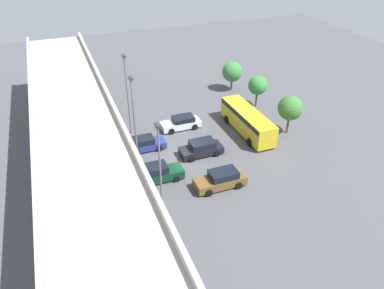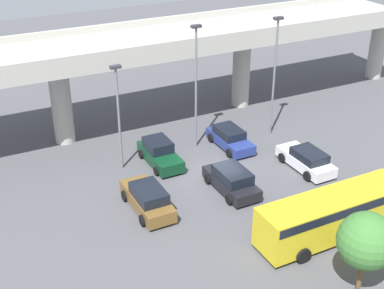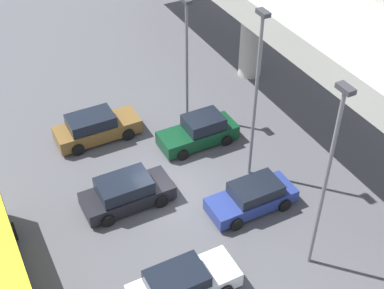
% 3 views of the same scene
% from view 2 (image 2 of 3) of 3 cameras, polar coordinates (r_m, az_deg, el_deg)
% --- Properties ---
extents(ground_plane, '(98.62, 98.62, 0.00)m').
position_cam_2_polar(ground_plane, '(35.66, 2.87, -3.38)').
color(ground_plane, '#4C4C51').
extents(highway_overpass, '(47.50, 6.75, 7.54)m').
position_cam_2_polar(highway_overpass, '(41.27, -3.78, 10.12)').
color(highway_overpass, '#ADAAA0').
rests_on(highway_overpass, ground_plane).
extents(parked_car_0, '(2.03, 4.69, 1.61)m').
position_cam_2_polar(parked_car_0, '(31.98, -4.75, -5.78)').
color(parked_car_0, brown).
rests_on(parked_car_0, ground_plane).
extents(parked_car_1, '(1.98, 4.35, 1.66)m').
position_cam_2_polar(parked_car_1, '(36.88, -3.47, -0.94)').
color(parked_car_1, '#0C381E').
rests_on(parked_car_1, ground_plane).
extents(parked_car_2, '(2.10, 4.40, 1.55)m').
position_cam_2_polar(parked_car_2, '(33.81, 4.25, -3.82)').
color(parked_car_2, black).
rests_on(parked_car_2, ground_plane).
extents(parked_car_3, '(1.97, 4.34, 1.43)m').
position_cam_2_polar(parked_car_3, '(39.14, 4.07, 0.67)').
color(parked_car_3, navy).
rests_on(parked_car_3, ground_plane).
extents(parked_car_4, '(2.01, 4.53, 1.47)m').
position_cam_2_polar(parked_car_4, '(36.94, 12.11, -1.60)').
color(parked_car_4, silver).
rests_on(parked_car_4, ground_plane).
extents(shuttle_bus, '(8.98, 2.58, 2.55)m').
position_cam_2_polar(shuttle_bus, '(30.32, 14.82, -7.03)').
color(shuttle_bus, gold).
rests_on(shuttle_bus, ground_plane).
extents(lamp_post_near_aisle, '(0.70, 0.35, 9.05)m').
position_cam_2_polar(lamp_post_near_aisle, '(39.77, 8.81, 7.96)').
color(lamp_post_near_aisle, slate).
rests_on(lamp_post_near_aisle, ground_plane).
extents(lamp_post_mid_lot, '(0.70, 0.35, 7.33)m').
position_cam_2_polar(lamp_post_mid_lot, '(34.97, -7.87, 3.72)').
color(lamp_post_mid_lot, slate).
rests_on(lamp_post_mid_lot, ground_plane).
extents(lamp_post_by_overpass, '(0.70, 0.35, 9.04)m').
position_cam_2_polar(lamp_post_by_overpass, '(37.32, 0.43, 6.98)').
color(lamp_post_by_overpass, slate).
rests_on(lamp_post_by_overpass, ground_plane).
extents(tree_front_left, '(2.74, 2.74, 4.45)m').
position_cam_2_polar(tree_front_left, '(26.01, 18.12, -9.76)').
color(tree_front_left, brown).
rests_on(tree_front_left, ground_plane).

